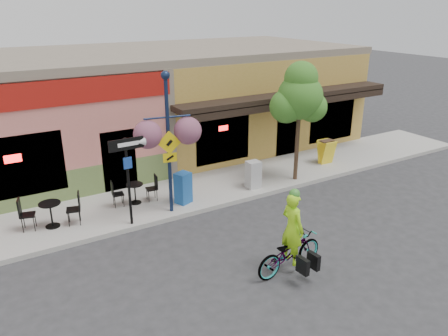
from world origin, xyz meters
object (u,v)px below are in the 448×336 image
lamp_post (169,145)px  street_tree (298,122)px  bicycle (289,252)px  newspaper_box_blue (183,188)px  building (153,101)px  cyclist_rider (292,237)px  one_way_sign (129,182)px  newspaper_box_grey (253,175)px

lamp_post → street_tree: size_ratio=1.00×
bicycle → street_tree: 6.16m
newspaper_box_blue → bicycle: bearing=-103.9°
building → street_tree: size_ratio=4.12×
lamp_post → newspaper_box_blue: bearing=42.0°
cyclist_rider → bicycle: bearing=85.7°
building → one_way_sign: size_ratio=6.78×
lamp_post → one_way_sign: 1.65m
cyclist_rider → newspaper_box_grey: bearing=-27.9°
cyclist_rider → lamp_post: 4.76m
bicycle → cyclist_rider: 0.41m
cyclist_rider → lamp_post: size_ratio=0.43×
building → newspaper_box_grey: size_ratio=18.45×
lamp_post → one_way_sign: size_ratio=1.65×
one_way_sign → newspaper_box_grey: 4.78m
newspaper_box_grey → street_tree: bearing=-4.4°
building → newspaper_box_grey: 6.67m
building → one_way_sign: building is taller
bicycle → cyclist_rider: bearing=-94.3°
street_tree → newspaper_box_blue: bearing=176.4°
newspaper_box_blue → street_tree: size_ratio=0.24×
lamp_post → street_tree: (5.12, 0.08, -0.00)m
lamp_post → one_way_sign: lamp_post is taller
lamp_post → one_way_sign: bearing=-162.2°
cyclist_rider → street_tree: street_tree is taller
building → cyclist_rider: building is taller
bicycle → newspaper_box_blue: (-0.65, 4.72, 0.14)m
cyclist_rider → newspaper_box_grey: 5.01m
bicycle → cyclist_rider: cyclist_rider is taller
building → newspaper_box_blue: size_ratio=17.43×
lamp_post → newspaper_box_grey: 3.73m
building → cyclist_rider: (-0.91, -10.96, -1.31)m
one_way_sign → newspaper_box_grey: (4.68, 0.41, -0.85)m
lamp_post → newspaper_box_blue: lamp_post is taller
lamp_post → newspaper_box_blue: 1.83m
building → bicycle: bearing=-95.0°
cyclist_rider → street_tree: (3.82, 4.44, 1.42)m
bicycle → street_tree: street_tree is taller
newspaper_box_grey → bicycle: bearing=-113.9°
bicycle → newspaper_box_blue: 4.77m
building → newspaper_box_blue: (-1.60, -6.24, -1.58)m
building → one_way_sign: 7.72m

